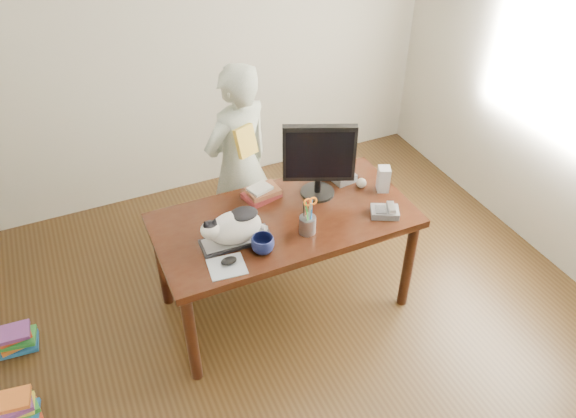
% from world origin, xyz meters
% --- Properties ---
extents(room, '(4.50, 4.50, 4.50)m').
position_xyz_m(room, '(0.00, 0.00, 1.35)').
color(room, black).
rests_on(room, ground).
extents(desk, '(1.60, 0.80, 0.75)m').
position_xyz_m(desk, '(0.00, 0.68, 0.60)').
color(desk, black).
rests_on(desk, ground).
extents(keyboard, '(0.42, 0.17, 0.02)m').
position_xyz_m(keyboard, '(-0.35, 0.51, 0.76)').
color(keyboard, black).
rests_on(keyboard, desk).
extents(cat, '(0.41, 0.21, 0.23)m').
position_xyz_m(cat, '(-0.37, 0.51, 0.87)').
color(cat, silver).
rests_on(cat, keyboard).
extents(monitor, '(0.43, 0.29, 0.51)m').
position_xyz_m(monitor, '(0.29, 0.72, 1.04)').
color(monitor, black).
rests_on(monitor, desk).
extents(pen_cup, '(0.11, 0.11, 0.25)m').
position_xyz_m(pen_cup, '(0.07, 0.42, 0.82)').
color(pen_cup, gray).
rests_on(pen_cup, desk).
extents(mousepad, '(0.22, 0.20, 0.00)m').
position_xyz_m(mousepad, '(-0.47, 0.33, 0.75)').
color(mousepad, silver).
rests_on(mousepad, desk).
extents(mouse, '(0.10, 0.07, 0.04)m').
position_xyz_m(mouse, '(-0.45, 0.35, 0.77)').
color(mouse, black).
rests_on(mouse, mousepad).
extents(coffee_mug, '(0.18, 0.18, 0.11)m').
position_xyz_m(coffee_mug, '(-0.24, 0.36, 0.80)').
color(coffee_mug, '#0E1338').
rests_on(coffee_mug, desk).
extents(phone, '(0.21, 0.19, 0.08)m').
position_xyz_m(phone, '(0.58, 0.37, 0.78)').
color(phone, '#5E5E63').
rests_on(phone, desk).
extents(speaker, '(0.10, 0.11, 0.17)m').
position_xyz_m(speaker, '(0.71, 0.60, 0.83)').
color(speaker, '#ABABAD').
rests_on(speaker, desk).
extents(baseball, '(0.07, 0.07, 0.07)m').
position_xyz_m(baseball, '(0.59, 0.69, 0.78)').
color(baseball, beige).
rests_on(baseball, desk).
extents(book_stack, '(0.25, 0.21, 0.08)m').
position_xyz_m(book_stack, '(-0.05, 0.85, 0.79)').
color(book_stack, '#551616').
rests_on(book_stack, desk).
extents(calculator, '(0.17, 0.21, 0.06)m').
position_xyz_m(calculator, '(0.52, 0.83, 0.78)').
color(calculator, '#5E5E63').
rests_on(calculator, desk).
extents(person, '(0.65, 0.54, 1.51)m').
position_xyz_m(person, '(-0.06, 1.25, 0.76)').
color(person, beige).
rests_on(person, ground).
extents(held_book, '(0.16, 0.13, 0.20)m').
position_xyz_m(held_book, '(-0.06, 1.08, 1.05)').
color(held_book, gold).
rests_on(held_book, person).
extents(book_pile_a, '(0.27, 0.22, 0.18)m').
position_xyz_m(book_pile_a, '(-1.75, 0.40, 0.09)').
color(book_pile_a, '#BD381B').
rests_on(book_pile_a, ground).
extents(book_pile_b, '(0.26, 0.20, 0.15)m').
position_xyz_m(book_pile_b, '(-1.72, 0.95, 0.07)').
color(book_pile_b, '#185391').
rests_on(book_pile_b, ground).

